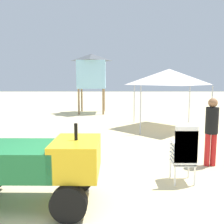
{
  "coord_description": "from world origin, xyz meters",
  "views": [
    {
      "loc": [
        0.77,
        -3.96,
        2.27
      ],
      "look_at": [
        0.76,
        3.83,
        1.22
      ],
      "focal_mm": 39.62,
      "sensor_mm": 36.0,
      "label": 1
    }
  ],
  "objects_px": {
    "popup_canopy": "(169,77)",
    "lifeguard_tower": "(92,71)",
    "utility_cart": "(32,163)",
    "lifeguard_near_left": "(212,127)",
    "stacked_plastic_chairs": "(185,150)"
  },
  "relations": [
    {
      "from": "stacked_plastic_chairs",
      "to": "lifeguard_near_left",
      "type": "distance_m",
      "value": 1.54
    },
    {
      "from": "utility_cart",
      "to": "popup_canopy",
      "type": "bearing_deg",
      "value": 60.41
    },
    {
      "from": "stacked_plastic_chairs",
      "to": "lifeguard_near_left",
      "type": "height_order",
      "value": "lifeguard_near_left"
    },
    {
      "from": "utility_cart",
      "to": "stacked_plastic_chairs",
      "type": "bearing_deg",
      "value": 16.72
    },
    {
      "from": "utility_cart",
      "to": "lifeguard_tower",
      "type": "distance_m",
      "value": 12.39
    },
    {
      "from": "stacked_plastic_chairs",
      "to": "lifeguard_tower",
      "type": "bearing_deg",
      "value": 104.33
    },
    {
      "from": "utility_cart",
      "to": "stacked_plastic_chairs",
      "type": "xyz_separation_m",
      "value": [
        2.99,
        0.9,
        -0.04
      ]
    },
    {
      "from": "lifeguard_tower",
      "to": "lifeguard_near_left",
      "type": "bearing_deg",
      "value": -69.03
    },
    {
      "from": "popup_canopy",
      "to": "lifeguard_tower",
      "type": "bearing_deg",
      "value": 127.42
    },
    {
      "from": "stacked_plastic_chairs",
      "to": "lifeguard_near_left",
      "type": "relative_size",
      "value": 0.72
    },
    {
      "from": "popup_canopy",
      "to": "stacked_plastic_chairs",
      "type": "bearing_deg",
      "value": -99.5
    },
    {
      "from": "utility_cart",
      "to": "stacked_plastic_chairs",
      "type": "distance_m",
      "value": 3.13
    },
    {
      "from": "stacked_plastic_chairs",
      "to": "lifeguard_tower",
      "type": "relative_size",
      "value": 0.33
    },
    {
      "from": "popup_canopy",
      "to": "lifeguard_tower",
      "type": "distance_m",
      "value": 6.48
    },
    {
      "from": "utility_cart",
      "to": "lifeguard_near_left",
      "type": "bearing_deg",
      "value": 26.72
    }
  ]
}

